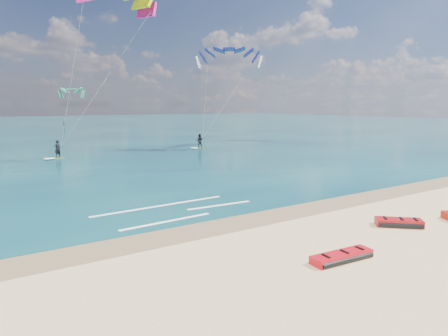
# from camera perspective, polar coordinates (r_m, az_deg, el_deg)

# --- Properties ---
(ground) EXTENTS (320.00, 320.00, 0.00)m
(ground) POSITION_cam_1_polar(r_m,az_deg,el_deg) (54.23, -22.36, 2.14)
(ground) COLOR tan
(ground) RESTS_ON ground
(wet_sand_strip) EXTENTS (320.00, 2.40, 0.01)m
(wet_sand_strip) POSITION_cam_1_polar(r_m,az_deg,el_deg) (19.81, -0.83, -8.31)
(wet_sand_strip) COLOR brown
(wet_sand_strip) RESTS_ON ground
(sea) EXTENTS (320.00, 200.00, 0.04)m
(sea) POSITION_cam_1_polar(r_m,az_deg,el_deg) (117.53, -28.47, 5.13)
(sea) COLOR #0A2D38
(sea) RESTS_ON ground
(packed_kite_left) EXTENTS (2.94, 1.26, 0.37)m
(packed_kite_left) POSITION_cam_1_polar(r_m,az_deg,el_deg) (16.36, 16.45, -12.55)
(packed_kite_left) COLOR red
(packed_kite_left) RESTS_ON ground
(packed_kite_mid) EXTENTS (2.55, 2.49, 0.43)m
(packed_kite_mid) POSITION_cam_1_polar(r_m,az_deg,el_deg) (21.61, 23.68, -7.62)
(packed_kite_mid) COLOR #A90B0D
(packed_kite_mid) RESTS_ON ground
(kitesurfer_main) EXTENTS (12.94, 10.03, 19.29)m
(kitesurfer_main) POSITION_cam_1_polar(r_m,az_deg,el_deg) (44.58, -18.96, 13.68)
(kitesurfer_main) COLOR #BCE31A
(kitesurfer_main) RESTS_ON sea
(kitesurfer_far) EXTENTS (10.51, 6.61, 14.78)m
(kitesurfer_far) POSITION_cam_1_polar(r_m,az_deg,el_deg) (53.97, -1.06, 11.47)
(kitesurfer_far) COLOR #ADD21F
(kitesurfer_far) RESTS_ON sea
(shoreline_foam) EXTENTS (9.19, 3.63, 0.01)m
(shoreline_foam) POSITION_cam_1_polar(r_m,az_deg,el_deg) (22.78, -6.79, -5.94)
(shoreline_foam) COLOR white
(shoreline_foam) RESTS_ON ground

